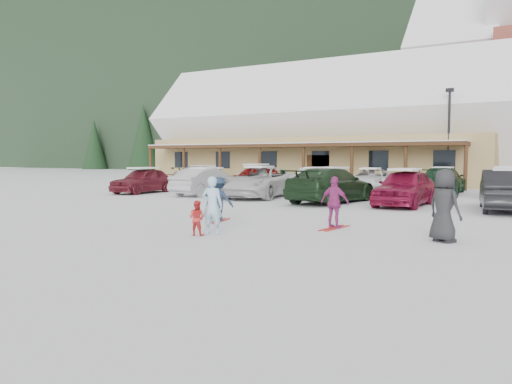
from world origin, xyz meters
The scene contains 25 objects.
ground centered at (0.00, 0.00, 0.00)m, with size 160.00×160.00×0.00m, color white.
forested_hillside centered at (0.00, 85.00, 19.00)m, with size 300.00×70.00×38.00m, color black.
day_lodge centered at (-9.00, 27.96, 3.94)m, with size 29.12×12.50×10.38m.
lamp_post centered at (2.23, 23.07, 3.68)m, with size 0.50×0.25×6.55m.
conifer_0 centered at (-26.00, 30.00, 5.69)m, with size 4.40×4.40×10.20m.
conifer_2 centered at (-30.00, 42.00, 6.83)m, with size 5.28×5.28×12.24m.
adult_skier centered at (0.20, -1.13, 0.77)m, with size 0.56×0.37×1.54m, color #A6CFEB.
toddler_red centered at (-0.06, -1.46, 0.46)m, with size 0.45×0.35×0.92m, color red.
child_navy centered at (-1.18, 1.22, 0.71)m, with size 0.91×0.53×1.42m, color #1C2C45.
skis_child_navy centered at (-1.18, 1.22, 0.01)m, with size 0.20×1.40×0.03m, color red.
child_magenta centered at (2.59, 1.52, 0.75)m, with size 0.88×0.36×1.49m, color #9F2D75.
skis_child_magenta centered at (2.59, 1.52, 0.01)m, with size 0.20×1.40×0.03m, color red.
bystander_dark centered at (5.68, 0.70, 0.88)m, with size 0.86×0.56×1.76m, color #252628.
parked_car_0 centered at (-12.00, 9.48, 0.72)m, with size 1.70×4.21×1.44m, color maroon.
parked_car_1 centered at (-7.91, 9.95, 0.73)m, with size 1.55×4.44×1.46m, color #B2B1B6.
parked_car_2 centered at (-4.73, 10.06, 0.78)m, with size 2.59×5.61×1.56m, color silver.
parked_car_3 centered at (-0.52, 9.15, 0.78)m, with size 2.20×5.41×1.57m, color black.
parked_car_4 centered at (2.71, 9.23, 0.77)m, with size 1.82×4.52×1.54m, color maroon.
parked_car_5 centered at (6.50, 9.14, 0.79)m, with size 1.66×4.76×1.57m, color black.
parked_car_7 centered at (-13.01, 16.65, 0.72)m, with size 2.00×4.93×1.43m, color gray.
parked_car_8 centered at (-8.71, 16.62, 0.78)m, with size 1.85×4.61×1.57m, color maroon.
parked_car_9 centered at (-4.84, 17.40, 0.69)m, with size 1.46×4.19×1.38m, color #BBBCC0.
parked_car_10 centered at (-1.14, 17.03, 0.69)m, with size 2.30×4.98×1.38m, color white.
parked_car_11 centered at (2.85, 17.51, 0.73)m, with size 2.05×5.05×1.47m, color #15361F.
parked_car_12 centered at (6.12, 16.30, 0.78)m, with size 1.83×4.56×1.55m, color maroon.
Camera 1 is at (7.71, -11.84, 2.04)m, focal length 35.00 mm.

